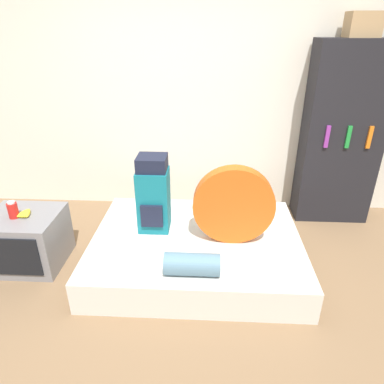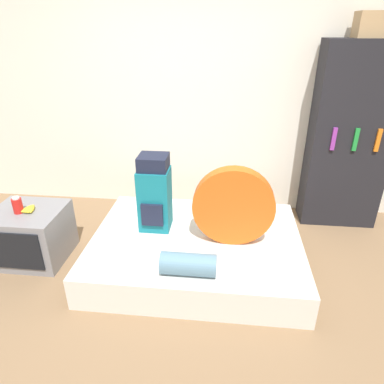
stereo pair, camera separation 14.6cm
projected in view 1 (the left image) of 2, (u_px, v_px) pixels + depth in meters
ground_plane at (173, 304)px, 2.77m from camera, size 16.00×16.00×0.00m
wall_back at (187, 99)px, 3.81m from camera, size 8.00×0.05×2.60m
bed at (196, 249)px, 3.21m from camera, size 1.90×1.44×0.29m
backpack at (153, 195)px, 3.13m from camera, size 0.28×0.29×0.72m
tent_bag at (234, 205)px, 2.94m from camera, size 0.70×0.13×0.70m
sleeping_roll at (192, 264)px, 2.63m from camera, size 0.43×0.18×0.18m
television at (27, 239)px, 3.16m from camera, size 0.64×0.58×0.51m
canister at (13, 210)px, 2.99m from camera, size 0.09×0.09×0.15m
banana_bunch at (26, 213)px, 3.05m from camera, size 0.12×0.15×0.04m
bookshelf at (341, 136)px, 3.67m from camera, size 0.80×0.37×1.93m
cardboard_box at (363, 25)px, 3.21m from camera, size 0.30×0.23×0.22m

